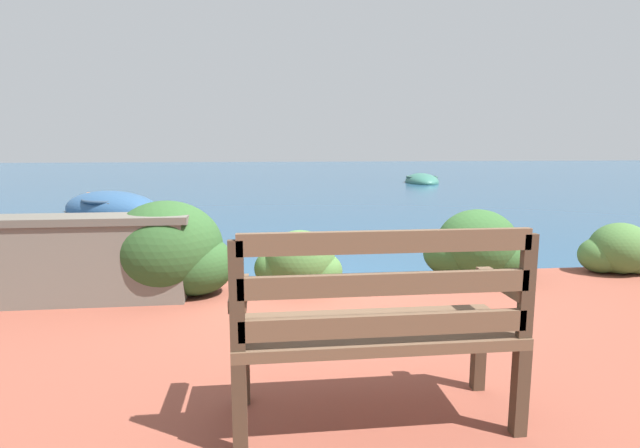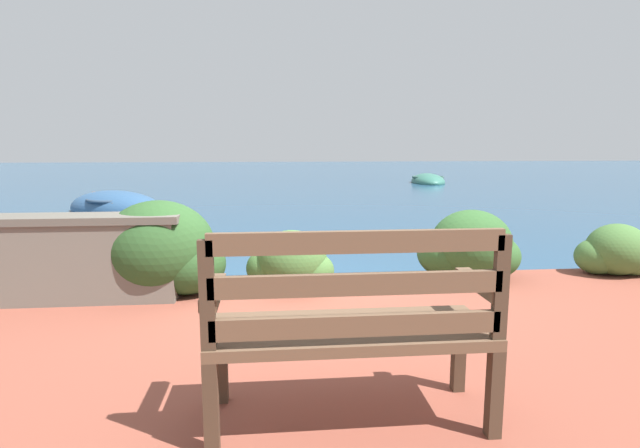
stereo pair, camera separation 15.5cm
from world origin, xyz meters
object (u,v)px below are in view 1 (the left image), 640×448
(park_bench, at_px, (377,323))
(rowboat_nearest, at_px, (112,210))
(rowboat_mid, at_px, (422,181))
(mooring_buoy, at_px, (90,201))

(park_bench, height_order, rowboat_nearest, park_bench)
(park_bench, bearing_deg, rowboat_nearest, 106.65)
(park_bench, bearing_deg, rowboat_mid, 65.67)
(rowboat_mid, bearing_deg, park_bench, -11.37)
(rowboat_mid, bearing_deg, rowboat_nearest, -43.35)
(mooring_buoy, bearing_deg, park_bench, -66.43)
(park_bench, xyz_separation_m, mooring_buoy, (-4.80, 11.01, -0.62))
(rowboat_nearest, height_order, mooring_buoy, rowboat_nearest)
(rowboat_nearest, distance_m, rowboat_mid, 12.42)
(park_bench, xyz_separation_m, rowboat_nearest, (-3.79, 9.28, -0.63))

